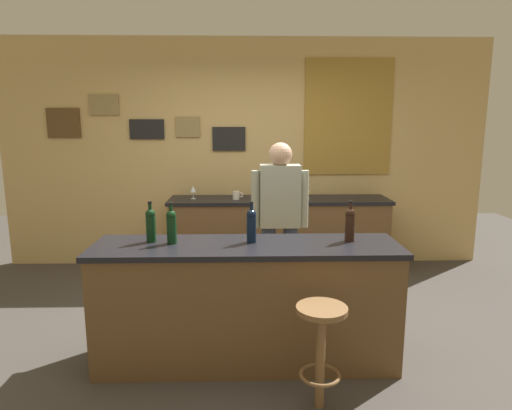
{
  "coord_description": "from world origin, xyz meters",
  "views": [
    {
      "loc": [
        -0.01,
        -3.52,
        1.8
      ],
      "look_at": [
        0.09,
        0.45,
        1.05
      ],
      "focal_mm": 31.04,
      "sensor_mm": 36.0,
      "label": 1
    }
  ],
  "objects_px": {
    "wine_bottle_c": "(251,224)",
    "wine_glass_d": "(307,189)",
    "wine_bottle_a": "(151,224)",
    "wine_bottle_b": "(172,225)",
    "coffee_mug": "(236,195)",
    "bartender": "(280,218)",
    "wine_glass_a": "(193,190)",
    "wine_glass_b": "(269,189)",
    "bar_stool": "(321,340)",
    "wine_bottle_d": "(350,223)",
    "wine_glass_c": "(278,190)"
  },
  "relations": [
    {
      "from": "bar_stool",
      "to": "wine_glass_c",
      "type": "height_order",
      "value": "wine_glass_c"
    },
    {
      "from": "wine_glass_a",
      "to": "wine_glass_d",
      "type": "distance_m",
      "value": 1.35
    },
    {
      "from": "wine_glass_b",
      "to": "coffee_mug",
      "type": "xyz_separation_m",
      "value": [
        -0.39,
        -0.09,
        -0.06
      ]
    },
    {
      "from": "bar_stool",
      "to": "wine_glass_c",
      "type": "distance_m",
      "value": 2.62
    },
    {
      "from": "wine_bottle_a",
      "to": "bar_stool",
      "type": "bearing_deg",
      "value": -29.5
    },
    {
      "from": "bartender",
      "to": "wine_glass_d",
      "type": "distance_m",
      "value": 1.32
    },
    {
      "from": "wine_bottle_a",
      "to": "wine_glass_b",
      "type": "xyz_separation_m",
      "value": [
        0.99,
        2.0,
        -0.05
      ]
    },
    {
      "from": "bar_stool",
      "to": "wine_bottle_c",
      "type": "xyz_separation_m",
      "value": [
        -0.42,
        0.63,
        0.6
      ]
    },
    {
      "from": "bar_stool",
      "to": "wine_bottle_b",
      "type": "distance_m",
      "value": 1.32
    },
    {
      "from": "wine_glass_a",
      "to": "wine_glass_b",
      "type": "relative_size",
      "value": 1.0
    },
    {
      "from": "wine_glass_a",
      "to": "coffee_mug",
      "type": "distance_m",
      "value": 0.52
    },
    {
      "from": "bar_stool",
      "to": "wine_glass_d",
      "type": "height_order",
      "value": "wine_glass_d"
    },
    {
      "from": "wine_bottle_a",
      "to": "wine_bottle_b",
      "type": "bearing_deg",
      "value": -16.81
    },
    {
      "from": "wine_bottle_b",
      "to": "wine_glass_a",
      "type": "bearing_deg",
      "value": 92.09
    },
    {
      "from": "wine_glass_c",
      "to": "bar_stool",
      "type": "bearing_deg",
      "value": -88.34
    },
    {
      "from": "wine_glass_b",
      "to": "wine_glass_a",
      "type": "bearing_deg",
      "value": -178.26
    },
    {
      "from": "bartender",
      "to": "wine_bottle_c",
      "type": "height_order",
      "value": "bartender"
    },
    {
      "from": "bar_stool",
      "to": "wine_bottle_d",
      "type": "relative_size",
      "value": 2.22
    },
    {
      "from": "wine_bottle_b",
      "to": "wine_bottle_c",
      "type": "relative_size",
      "value": 1.0
    },
    {
      "from": "bartender",
      "to": "wine_bottle_d",
      "type": "height_order",
      "value": "bartender"
    },
    {
      "from": "bar_stool",
      "to": "wine_glass_d",
      "type": "bearing_deg",
      "value": 84.11
    },
    {
      "from": "wine_bottle_c",
      "to": "wine_glass_d",
      "type": "height_order",
      "value": "wine_bottle_c"
    },
    {
      "from": "wine_glass_c",
      "to": "coffee_mug",
      "type": "relative_size",
      "value": 1.24
    },
    {
      "from": "wine_glass_d",
      "to": "coffee_mug",
      "type": "bearing_deg",
      "value": -175.6
    },
    {
      "from": "wine_bottle_b",
      "to": "wine_glass_b",
      "type": "relative_size",
      "value": 1.97
    },
    {
      "from": "wine_bottle_c",
      "to": "wine_glass_a",
      "type": "relative_size",
      "value": 1.97
    },
    {
      "from": "bar_stool",
      "to": "wine_bottle_d",
      "type": "height_order",
      "value": "wine_bottle_d"
    },
    {
      "from": "wine_bottle_d",
      "to": "wine_glass_a",
      "type": "relative_size",
      "value": 1.97
    },
    {
      "from": "wine_glass_a",
      "to": "wine_glass_c",
      "type": "relative_size",
      "value": 1.0
    },
    {
      "from": "wine_bottle_a",
      "to": "wine_bottle_b",
      "type": "relative_size",
      "value": 1.0
    },
    {
      "from": "wine_bottle_b",
      "to": "coffee_mug",
      "type": "distance_m",
      "value": 2.02
    },
    {
      "from": "wine_bottle_a",
      "to": "wine_bottle_c",
      "type": "relative_size",
      "value": 1.0
    },
    {
      "from": "wine_bottle_c",
      "to": "coffee_mug",
      "type": "distance_m",
      "value": 1.96
    },
    {
      "from": "bartender",
      "to": "wine_bottle_c",
      "type": "relative_size",
      "value": 5.29
    },
    {
      "from": "wine_bottle_c",
      "to": "wine_bottle_d",
      "type": "bearing_deg",
      "value": 1.05
    },
    {
      "from": "wine_bottle_d",
      "to": "wine_glass_d",
      "type": "distance_m",
      "value": 2.0
    },
    {
      "from": "bartender",
      "to": "wine_glass_a",
      "type": "relative_size",
      "value": 10.45
    },
    {
      "from": "wine_glass_b",
      "to": "wine_bottle_a",
      "type": "bearing_deg",
      "value": -116.23
    },
    {
      "from": "wine_bottle_c",
      "to": "wine_bottle_d",
      "type": "distance_m",
      "value": 0.73
    },
    {
      "from": "bartender",
      "to": "wine_glass_b",
      "type": "xyz_separation_m",
      "value": [
        -0.03,
        1.27,
        0.07
      ]
    },
    {
      "from": "bar_stool",
      "to": "wine_bottle_c",
      "type": "bearing_deg",
      "value": 123.94
    },
    {
      "from": "bar_stool",
      "to": "wine_glass_b",
      "type": "bearing_deg",
      "value": 93.89
    },
    {
      "from": "bartender",
      "to": "wine_bottle_a",
      "type": "bearing_deg",
      "value": -144.29
    },
    {
      "from": "bartender",
      "to": "wine_glass_d",
      "type": "xyz_separation_m",
      "value": [
        0.42,
        1.25,
        0.07
      ]
    },
    {
      "from": "wine_bottle_a",
      "to": "wine_glass_b",
      "type": "bearing_deg",
      "value": 63.77
    },
    {
      "from": "bar_stool",
      "to": "wine_glass_b",
      "type": "relative_size",
      "value": 4.39
    },
    {
      "from": "bar_stool",
      "to": "wine_glass_a",
      "type": "distance_m",
      "value": 2.9
    },
    {
      "from": "wine_glass_a",
      "to": "coffee_mug",
      "type": "xyz_separation_m",
      "value": [
        0.51,
        -0.06,
        -0.06
      ]
    },
    {
      "from": "bartender",
      "to": "wine_glass_b",
      "type": "bearing_deg",
      "value": 91.31
    },
    {
      "from": "bartender",
      "to": "coffee_mug",
      "type": "distance_m",
      "value": 1.26
    }
  ]
}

